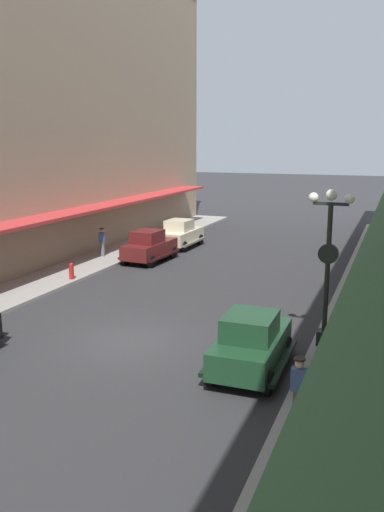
# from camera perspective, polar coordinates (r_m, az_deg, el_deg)

# --- Properties ---
(ground_plane) EXTENTS (200.00, 200.00, 0.00)m
(ground_plane) POSITION_cam_1_polar(r_m,az_deg,el_deg) (18.79, -6.79, -8.98)
(ground_plane) COLOR #2D2D30
(sidewalk_right) EXTENTS (3.00, 60.00, 0.15)m
(sidewalk_right) POSITION_cam_1_polar(r_m,az_deg,el_deg) (16.80, 16.92, -11.80)
(sidewalk_right) COLOR #99968E
(sidewalk_right) RESTS_ON ground
(parked_car_0) EXTENTS (2.29, 4.31, 1.84)m
(parked_car_0) POSITION_cam_1_polar(r_m,az_deg,el_deg) (30.54, -4.61, 1.15)
(parked_car_0) COLOR #591919
(parked_car_0) RESTS_ON ground
(parked_car_2) EXTENTS (2.20, 4.28, 1.84)m
(parked_car_2) POSITION_cam_1_polar(r_m,az_deg,el_deg) (16.09, 6.40, -9.08)
(parked_car_2) COLOR #193D23
(parked_car_2) RESTS_ON ground
(parked_car_3) EXTENTS (2.21, 4.29, 1.84)m
(parked_car_3) POSITION_cam_1_polar(r_m,az_deg,el_deg) (34.60, -1.24, 2.48)
(parked_car_3) COLOR beige
(parked_car_3) RESTS_ON ground
(lamp_post_with_clock) EXTENTS (1.42, 0.44, 5.16)m
(lamp_post_with_clock) POSITION_cam_1_polar(r_m,az_deg,el_deg) (17.58, 14.39, -0.59)
(lamp_post_with_clock) COLOR black
(lamp_post_with_clock) RESTS_ON sidewalk_right
(fire_hydrant) EXTENTS (0.24, 0.24, 0.82)m
(fire_hydrant) POSITION_cam_1_polar(r_m,az_deg,el_deg) (26.68, -12.84, -1.57)
(fire_hydrant) COLOR #B21E19
(fire_hydrant) RESTS_ON sidewalk_left
(pedestrian_0) EXTENTS (0.36, 0.28, 1.67)m
(pedestrian_0) POSITION_cam_1_polar(r_m,az_deg,el_deg) (31.61, -9.62, 1.52)
(pedestrian_0) COLOR slate
(pedestrian_0) RESTS_ON sidewalk_left
(pedestrian_1) EXTENTS (0.36, 0.28, 1.67)m
(pedestrian_1) POSITION_cam_1_polar(r_m,az_deg,el_deg) (19.42, 17.89, -5.64)
(pedestrian_1) COLOR #2D2D33
(pedestrian_1) RESTS_ON sidewalk_right
(pedestrian_3) EXTENTS (0.36, 0.28, 1.67)m
(pedestrian_3) POSITION_cam_1_polar(r_m,az_deg,el_deg) (13.16, 11.35, -13.94)
(pedestrian_3) COLOR #4C4238
(pedestrian_3) RESTS_ON sidewalk_right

